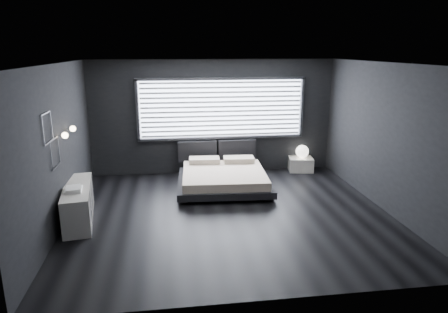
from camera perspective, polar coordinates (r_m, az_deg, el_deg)
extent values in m
plane|color=black|center=(7.70, 0.87, -8.14)|extent=(6.00, 6.00, 0.00)
plane|color=white|center=(7.07, 0.97, 13.18)|extent=(6.00, 6.00, 0.00)
cube|color=black|center=(9.93, -1.50, 5.64)|extent=(6.00, 0.04, 2.80)
cube|color=black|center=(4.67, 6.07, -5.58)|extent=(6.00, 0.04, 2.80)
cube|color=black|center=(7.43, -22.61, 1.19)|extent=(0.04, 5.50, 2.80)
cube|color=black|center=(8.26, 21.99, 2.56)|extent=(0.04, 5.50, 2.80)
cube|color=white|center=(9.90, -0.34, 6.85)|extent=(4.00, 0.02, 1.38)
cube|color=#47474C|center=(9.82, -12.28, 6.43)|extent=(0.06, 0.08, 1.48)
cube|color=#47474C|center=(10.34, 11.05, 6.93)|extent=(0.06, 0.08, 1.48)
cube|color=#47474C|center=(9.79, -0.33, 11.05)|extent=(4.14, 0.08, 0.06)
cube|color=#47474C|center=(10.01, -0.31, 2.69)|extent=(4.14, 0.08, 0.06)
cube|color=silver|center=(9.84, -0.30, 6.80)|extent=(3.94, 0.03, 1.32)
cube|color=black|center=(9.96, -3.82, 0.76)|extent=(0.96, 0.16, 0.52)
cube|color=black|center=(10.08, 1.86, 0.95)|extent=(0.96, 0.16, 0.52)
cylinder|color=silver|center=(7.42, -22.30, 2.79)|extent=(0.10, 0.02, 0.02)
sphere|color=#FFE5B7|center=(7.40, -21.78, 2.82)|extent=(0.11, 0.11, 0.11)
cylinder|color=silver|center=(7.99, -21.28, 3.71)|extent=(0.10, 0.02, 0.02)
sphere|color=#FFE5B7|center=(7.98, -20.79, 3.74)|extent=(0.11, 0.11, 0.11)
cube|color=#47474C|center=(6.78, -24.12, 5.65)|extent=(0.01, 0.46, 0.02)
cube|color=#47474C|center=(6.86, -23.71, 1.87)|extent=(0.01, 0.46, 0.02)
cube|color=#47474C|center=(7.03, -23.42, 4.12)|extent=(0.01, 0.02, 0.46)
cube|color=#47474C|center=(6.60, -24.44, 3.35)|extent=(0.01, 0.02, 0.46)
cube|color=#47474C|center=(7.10, -23.17, 2.26)|extent=(0.01, 0.46, 0.02)
cube|color=#47474C|center=(7.20, -22.80, -1.31)|extent=(0.01, 0.46, 0.02)
cube|color=#47474C|center=(7.36, -22.54, 0.91)|extent=(0.01, 0.02, 0.46)
cube|color=#47474C|center=(6.93, -23.45, -0.02)|extent=(0.01, 0.02, 0.46)
cube|color=black|center=(8.25, -5.71, -6.29)|extent=(0.12, 0.12, 0.07)
cube|color=black|center=(8.39, 6.41, -5.95)|extent=(0.12, 0.12, 0.07)
cube|color=black|center=(9.73, -5.53, -2.91)|extent=(0.12, 0.12, 0.07)
cube|color=black|center=(9.84, 4.73, -2.67)|extent=(0.12, 0.12, 0.07)
cube|color=black|center=(8.97, -0.02, -3.67)|extent=(2.14, 2.05, 0.15)
cube|color=beige|center=(8.92, -0.02, -2.67)|extent=(1.91, 1.91, 0.18)
cube|color=#BEB19D|center=(9.54, -2.83, -0.53)|extent=(0.74, 0.43, 0.12)
cube|color=#BEB19D|center=(9.60, 2.13, -0.43)|extent=(0.74, 0.43, 0.12)
cube|color=silver|center=(10.43, 10.89, -1.08)|extent=(0.67, 0.59, 0.35)
sphere|color=white|center=(10.34, 11.11, 0.71)|extent=(0.33, 0.33, 0.33)
cube|color=silver|center=(7.76, -20.09, -6.31)|extent=(0.68, 1.69, 0.66)
cube|color=#47474C|center=(7.74, -18.37, -6.19)|extent=(0.24, 1.60, 0.64)
cube|color=white|center=(7.42, -20.72, -4.47)|extent=(0.32, 0.39, 0.04)
cube|color=white|center=(7.39, -20.70, -4.25)|extent=(0.30, 0.36, 0.03)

